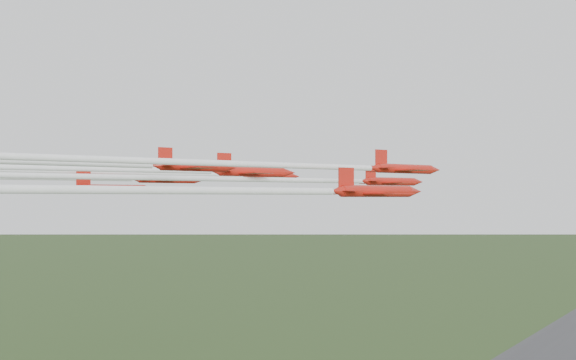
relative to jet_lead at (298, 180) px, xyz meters
The scene contains 7 objects.
jet_lead is the anchor object (origin of this frame).
jet_row2_left 18.80m from the jet_lead, behind, with size 23.14×59.36×2.64m.
jet_row2_right 16.73m from the jet_lead, 50.91° to the right, with size 22.62×52.95×2.71m.
jet_row3_left 30.25m from the jet_lead, 166.55° to the right, with size 22.14×45.60×2.84m.
jet_row3_mid 19.75m from the jet_lead, 119.17° to the right, with size 26.34×53.88×2.90m.
jet_row3_right 30.95m from the jet_lead, 61.38° to the right, with size 21.44×51.52×2.82m.
jet_row4_left 34.58m from the jet_lead, 134.26° to the right, with size 20.82×49.88×2.79m.
Camera 1 is at (52.18, -80.57, 50.77)m, focal length 45.00 mm.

